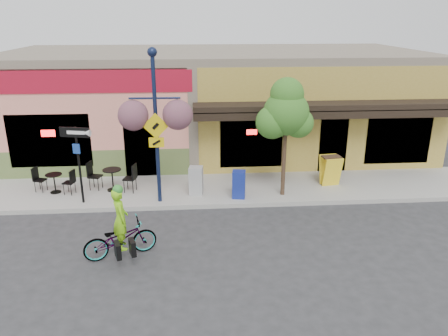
% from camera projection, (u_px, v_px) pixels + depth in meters
% --- Properties ---
extents(ground, '(90.00, 90.00, 0.00)m').
position_uv_depth(ground, '(227.00, 215.00, 13.82)').
color(ground, '#2D2D30').
rests_on(ground, ground).
extents(sidewalk, '(24.00, 3.00, 0.15)m').
position_uv_depth(sidewalk, '(223.00, 189.00, 15.68)').
color(sidewalk, '#9E9B93').
rests_on(sidewalk, ground).
extents(curb, '(24.00, 0.12, 0.15)m').
position_uv_depth(curb, '(226.00, 205.00, 14.32)').
color(curb, '#A8A59E').
rests_on(curb, ground).
extents(building, '(18.20, 8.20, 4.50)m').
position_uv_depth(building, '(214.00, 100.00, 20.13)').
color(building, '#F68E79').
rests_on(building, ground).
extents(bicycle, '(2.01, 1.25, 1.00)m').
position_uv_depth(bicycle, '(120.00, 239.00, 11.31)').
color(bicycle, maroon).
rests_on(bicycle, ground).
extents(cyclist_rider, '(0.57, 0.70, 1.65)m').
position_uv_depth(cyclist_rider, '(121.00, 228.00, 11.21)').
color(cyclist_rider, '#85D816').
rests_on(cyclist_rider, ground).
extents(lamp_post, '(1.59, 0.66, 4.96)m').
position_uv_depth(lamp_post, '(156.00, 128.00, 13.66)').
color(lamp_post, '#131D3D').
rests_on(lamp_post, sidewalk).
extents(one_way_sign, '(1.00, 0.43, 2.55)m').
position_uv_depth(one_way_sign, '(79.00, 166.00, 13.96)').
color(one_way_sign, black).
rests_on(one_way_sign, sidewalk).
extents(cafe_set_left, '(1.62, 1.12, 0.88)m').
position_uv_depth(cafe_set_left, '(54.00, 181.00, 15.02)').
color(cafe_set_left, black).
rests_on(cafe_set_left, sidewalk).
extents(cafe_set_right, '(1.85, 1.24, 1.02)m').
position_uv_depth(cafe_set_right, '(112.00, 177.00, 15.20)').
color(cafe_set_right, black).
rests_on(cafe_set_right, sidewalk).
extents(newspaper_box_blue, '(0.48, 0.44, 0.94)m').
position_uv_depth(newspaper_box_blue, '(239.00, 184.00, 14.61)').
color(newspaper_box_blue, navy).
rests_on(newspaper_box_blue, sidewalk).
extents(newspaper_box_grey, '(0.51, 0.48, 0.98)m').
position_uv_depth(newspaper_box_grey, '(196.00, 181.00, 14.88)').
color(newspaper_box_grey, '#A1A1A1').
rests_on(newspaper_box_grey, sidewalk).
extents(street_tree, '(2.00, 2.00, 4.04)m').
position_uv_depth(street_tree, '(285.00, 138.00, 14.34)').
color(street_tree, '#3D7A26').
rests_on(street_tree, sidewalk).
extents(sandwich_board, '(0.72, 0.57, 1.09)m').
position_uv_depth(sandwich_board, '(333.00, 172.00, 15.52)').
color(sandwich_board, yellow).
rests_on(sandwich_board, sidewalk).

